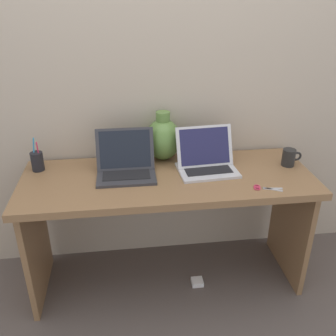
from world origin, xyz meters
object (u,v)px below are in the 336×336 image
(scissors, at_px, (263,188))
(coffee_mug, at_px, (289,157))
(power_brick, at_px, (197,282))
(pen_cup, at_px, (37,161))
(laptop_left, at_px, (126,163))
(green_vase, at_px, (163,139))
(laptop_right, at_px, (206,159))

(scissors, bearing_deg, coffee_mug, 45.50)
(scissors, height_order, power_brick, scissors)
(pen_cup, height_order, power_brick, pen_cup)
(laptop_left, distance_m, coffee_mug, 0.93)
(pen_cup, bearing_deg, coffee_mug, -4.68)
(power_brick, bearing_deg, green_vase, 118.87)
(coffee_mug, height_order, scissors, coffee_mug)
(green_vase, bearing_deg, laptop_left, -143.69)
(laptop_right, height_order, pen_cup, laptop_right)
(pen_cup, distance_m, power_brick, 1.20)
(laptop_left, bearing_deg, coffee_mug, -1.06)
(laptop_left, bearing_deg, power_brick, -20.24)
(laptop_right, xyz_separation_m, coffee_mug, (0.48, -0.01, -0.01))
(green_vase, xyz_separation_m, scissors, (0.47, -0.43, -0.12))
(pen_cup, height_order, scissors, pen_cup)
(laptop_right, relative_size, pen_cup, 1.78)
(laptop_left, relative_size, power_brick, 4.55)
(coffee_mug, bearing_deg, scissors, -134.50)
(laptop_left, xyz_separation_m, power_brick, (0.40, -0.15, -0.77))
(pen_cup, bearing_deg, scissors, -17.06)
(power_brick, bearing_deg, coffee_mug, 13.60)
(power_brick, bearing_deg, scissors, -21.63)
(laptop_left, bearing_deg, green_vase, 36.31)
(scissors, bearing_deg, power_brick, 158.37)
(laptop_left, height_order, coffee_mug, laptop_left)
(laptop_right, relative_size, scissors, 2.29)
(laptop_left, xyz_separation_m, pen_cup, (-0.49, 0.10, -0.01))
(laptop_right, bearing_deg, laptop_left, 179.52)
(scissors, bearing_deg, laptop_right, 133.07)
(laptop_right, xyz_separation_m, power_brick, (-0.05, -0.14, -0.77))
(laptop_right, distance_m, green_vase, 0.29)
(coffee_mug, relative_size, pen_cup, 0.61)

